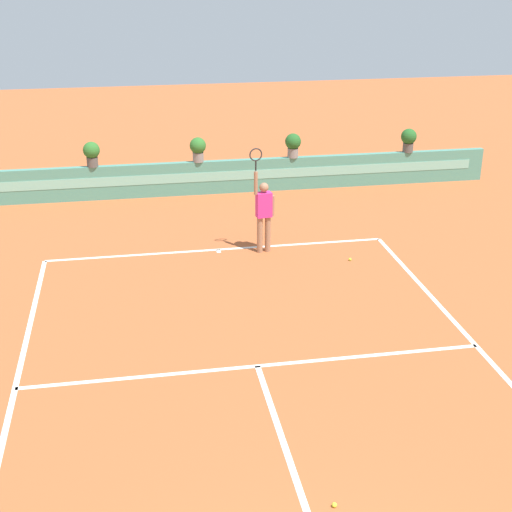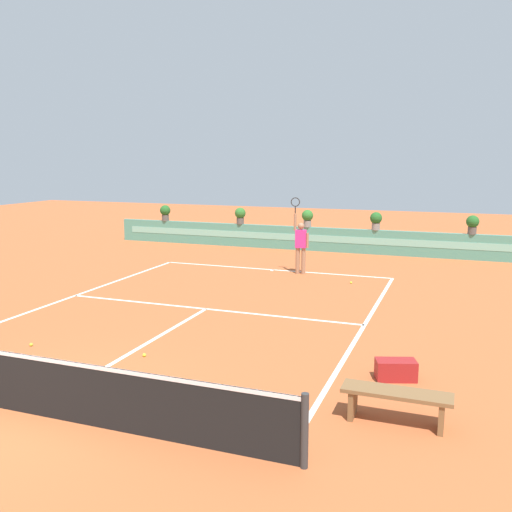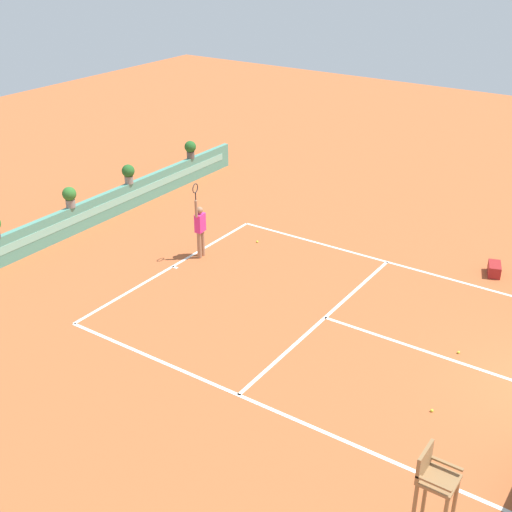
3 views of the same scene
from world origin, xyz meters
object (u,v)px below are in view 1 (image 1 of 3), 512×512
at_px(tennis_player, 264,211).
at_px(potted_plant_centre, 198,148).
at_px(potted_plant_far_right, 409,139).
at_px(tennis_ball_mid_court, 334,505).
at_px(tennis_ball_near_baseline, 350,259).
at_px(potted_plant_right, 293,144).
at_px(potted_plant_left, 92,153).

height_order(tennis_player, potted_plant_centre, tennis_player).
xyz_separation_m(tennis_player, potted_plant_far_right, (5.44, 4.81, 0.36)).
bearing_deg(tennis_ball_mid_court, tennis_ball_near_baseline, 71.73).
distance_m(tennis_ball_mid_court, potted_plant_far_right, 15.00).
bearing_deg(potted_plant_centre, tennis_ball_near_baseline, -62.53).
xyz_separation_m(potted_plant_centre, potted_plant_right, (2.86, 0.00, 0.00)).
xyz_separation_m(tennis_ball_near_baseline, potted_plant_centre, (-2.97, 5.72, 1.38)).
distance_m(tennis_player, potted_plant_right, 5.15).
xyz_separation_m(tennis_player, potted_plant_centre, (-1.07, 4.81, 0.36)).
xyz_separation_m(tennis_ball_near_baseline, potted_plant_left, (-6.03, 5.72, 1.38)).
xyz_separation_m(potted_plant_far_right, potted_plant_left, (-9.56, 0.00, 0.00)).
relative_size(tennis_ball_near_baseline, potted_plant_right, 0.09).
bearing_deg(potted_plant_far_right, potted_plant_centre, 180.00).
height_order(tennis_player, tennis_ball_near_baseline, tennis_player).
distance_m(tennis_ball_mid_court, potted_plant_left, 14.11).
bearing_deg(potted_plant_left, tennis_ball_mid_court, -75.89).
height_order(tennis_ball_near_baseline, potted_plant_far_right, potted_plant_far_right).
bearing_deg(tennis_ball_mid_court, potted_plant_right, 79.62).
relative_size(tennis_player, potted_plant_right, 3.57).
relative_size(tennis_ball_mid_court, potted_plant_right, 0.09).
xyz_separation_m(tennis_player, tennis_ball_near_baseline, (1.91, -0.91, -1.02)).
xyz_separation_m(tennis_player, potted_plant_right, (1.80, 4.81, 0.36)).
distance_m(tennis_player, tennis_ball_near_baseline, 2.35).
distance_m(tennis_ball_mid_court, potted_plant_right, 13.91).
height_order(potted_plant_far_right, potted_plant_left, same).
distance_m(potted_plant_right, potted_plant_left, 5.92).
height_order(potted_plant_centre, potted_plant_left, same).
bearing_deg(tennis_ball_near_baseline, potted_plant_far_right, 58.30).
relative_size(tennis_ball_mid_court, potted_plant_left, 0.09).
distance_m(tennis_ball_near_baseline, potted_plant_centre, 6.59).
distance_m(potted_plant_centre, potted_plant_far_right, 6.51).
xyz_separation_m(tennis_ball_mid_court, potted_plant_right, (2.49, 13.62, 1.38)).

